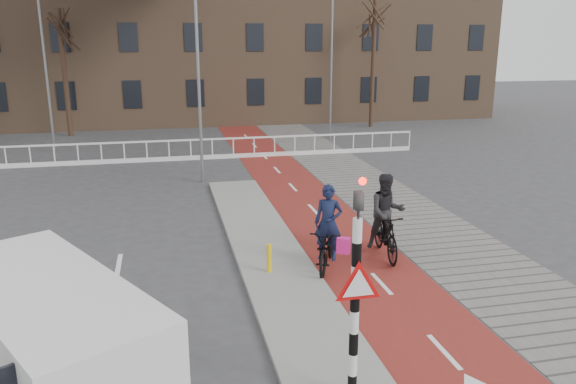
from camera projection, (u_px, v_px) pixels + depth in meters
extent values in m
plane|color=#38383A|center=(347.00, 334.00, 10.75)|extent=(120.00, 120.00, 0.00)
cube|color=maroon|center=(299.00, 194.00, 20.48)|extent=(2.50, 60.00, 0.01)
cube|color=slate|center=(371.00, 190.00, 21.07)|extent=(3.00, 60.00, 0.01)
cube|color=gray|center=(271.00, 258.00, 14.35)|extent=(1.80, 16.00, 0.12)
cylinder|color=black|center=(355.00, 311.00, 8.33)|extent=(0.14, 0.14, 2.88)
imported|color=black|center=(359.00, 191.00, 7.85)|extent=(0.13, 0.16, 0.80)
cylinder|color=#FF0C05|center=(363.00, 181.00, 7.67)|extent=(0.11, 0.02, 0.11)
cylinder|color=yellow|center=(269.00, 258.00, 13.25)|extent=(0.12, 0.12, 0.69)
imported|color=black|center=(328.00, 247.00, 13.71)|extent=(1.50, 2.15, 1.07)
imported|color=#111936|center=(328.00, 223.00, 13.55)|extent=(0.80, 0.69, 1.86)
cube|color=#D71E81|center=(343.00, 245.00, 13.24)|extent=(0.37, 0.31, 0.38)
imported|color=black|center=(386.00, 234.00, 14.40)|extent=(0.81, 2.13, 1.25)
imported|color=black|center=(387.00, 212.00, 14.25)|extent=(1.03, 0.84, 1.96)
cube|color=silver|center=(50.00, 341.00, 8.39)|extent=(3.97, 5.04, 1.89)
cube|color=#1D852C|center=(117.00, 340.00, 8.62)|extent=(1.51, 2.64, 0.55)
cylinder|color=black|center=(67.00, 329.00, 10.26)|extent=(0.53, 0.69, 0.66)
cube|color=silver|center=(123.00, 142.00, 25.44)|extent=(28.00, 0.08, 0.08)
cube|color=silver|center=(125.00, 161.00, 25.67)|extent=(28.00, 0.10, 0.20)
cube|color=#7F6047|center=(160.00, 32.00, 38.67)|extent=(46.00, 10.00, 12.00)
cylinder|color=black|center=(65.00, 74.00, 32.03)|extent=(0.29, 0.29, 7.14)
cylinder|color=black|center=(373.00, 65.00, 35.45)|extent=(0.26, 0.26, 7.80)
cylinder|color=slate|center=(199.00, 81.00, 21.21)|extent=(0.12, 0.12, 7.90)
cylinder|color=slate|center=(45.00, 66.00, 27.14)|extent=(0.12, 0.12, 8.48)
cylinder|color=slate|center=(331.00, 67.00, 31.08)|extent=(0.12, 0.12, 8.03)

